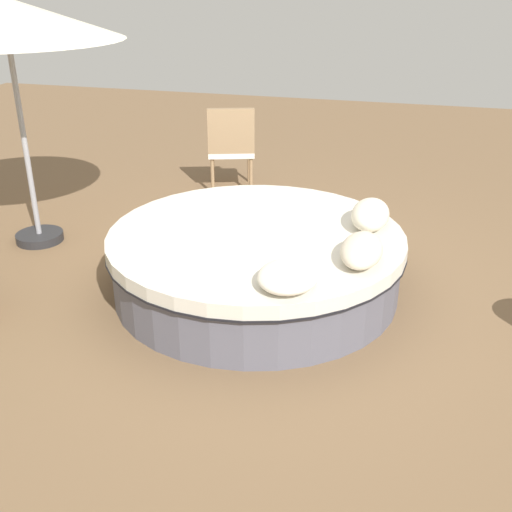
{
  "coord_description": "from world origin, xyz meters",
  "views": [
    {
      "loc": [
        -4.3,
        -1.18,
        2.4
      ],
      "look_at": [
        0.0,
        0.0,
        0.3
      ],
      "focal_mm": 43.61,
      "sensor_mm": 36.0,
      "label": 1
    }
  ],
  "objects": [
    {
      "name": "throw_pillow_0",
      "position": [
        -0.8,
        -0.43,
        0.58
      ],
      "size": [
        0.48,
        0.4,
        0.14
      ],
      "primitive_type": "ellipsoid",
      "color": "silver",
      "rests_on": "round_bed"
    },
    {
      "name": "ground_plane",
      "position": [
        0.0,
        0.0,
        0.0
      ],
      "size": [
        16.0,
        16.0,
        0.0
      ],
      "primitive_type": "plane",
      "color": "brown"
    },
    {
      "name": "round_bed",
      "position": [
        0.0,
        0.0,
        0.26
      ],
      "size": [
        2.33,
        2.33,
        0.51
      ],
      "color": "#595966",
      "rests_on": "ground_plane"
    },
    {
      "name": "throw_pillow_1",
      "position": [
        -0.3,
        -0.85,
        0.59
      ],
      "size": [
        0.56,
        0.29,
        0.18
      ],
      "primitive_type": "ellipsoid",
      "color": "beige",
      "rests_on": "round_bed"
    },
    {
      "name": "patio_umbrella",
      "position": [
        0.41,
        2.26,
        1.98
      ],
      "size": [
        1.96,
        1.96,
        2.17
      ],
      "color": "#262628",
      "rests_on": "ground_plane"
    },
    {
      "name": "throw_pillow_2",
      "position": [
        0.35,
        -0.84,
        0.61
      ],
      "size": [
        0.53,
        0.29,
        0.22
      ],
      "primitive_type": "ellipsoid",
      "color": "beige",
      "rests_on": "round_bed"
    },
    {
      "name": "patio_chair",
      "position": [
        2.31,
        0.93,
        0.56
      ],
      "size": [
        0.64,
        0.65,
        0.98
      ],
      "rotation": [
        0.0,
        0.0,
        -1.24
      ],
      "color": "#997A56",
      "rests_on": "ground_plane"
    }
  ]
}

